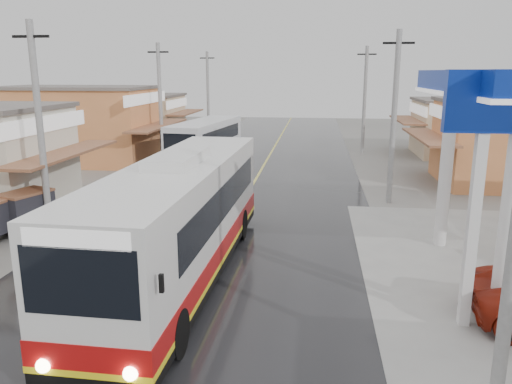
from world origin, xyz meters
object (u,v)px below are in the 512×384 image
(cyclist, at_px, (142,202))
(tricycle_far, at_px, (26,208))
(coach_bus, at_px, (181,219))
(second_bus, at_px, (206,141))

(cyclist, distance_m, tricycle_far, 4.54)
(coach_bus, bearing_deg, tricycle_far, 154.37)
(second_bus, height_order, tricycle_far, second_bus)
(coach_bus, bearing_deg, cyclist, 121.09)
(second_bus, relative_size, tricycle_far, 3.80)
(cyclist, bearing_deg, second_bus, 98.99)
(tricycle_far, bearing_deg, second_bus, 94.36)
(cyclist, relative_size, tricycle_far, 0.94)
(tricycle_far, bearing_deg, cyclist, 47.61)
(coach_bus, distance_m, tricycle_far, 8.32)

